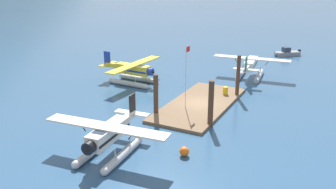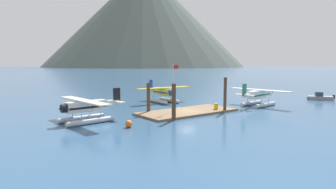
{
  "view_description": "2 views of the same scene",
  "coord_description": "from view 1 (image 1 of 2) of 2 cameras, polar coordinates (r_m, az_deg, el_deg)",
  "views": [
    {
      "loc": [
        -34.79,
        -13.79,
        14.05
      ],
      "look_at": [
        -1.94,
        2.95,
        1.41
      ],
      "focal_mm": 38.75,
      "sensor_mm": 36.0,
      "label": 1
    },
    {
      "loc": [
        -26.29,
        -30.48,
        6.96
      ],
      "look_at": [
        -2.16,
        1.69,
        2.59
      ],
      "focal_mm": 30.92,
      "sensor_mm": 36.0,
      "label": 2
    }
  ],
  "objects": [
    {
      "name": "ground_plane",
      "position": [
        39.97,
        5.04,
        -1.73
      ],
      "size": [
        1200.0,
        1200.0,
        0.0
      ],
      "primitive_type": "plane",
      "color": "#2D5175"
    },
    {
      "name": "boat_grey_open_se",
      "position": [
        66.55,
        18.18,
        6.22
      ],
      "size": [
        3.85,
        4.18,
        1.5
      ],
      "color": "gray",
      "rests_on": "ground"
    },
    {
      "name": "dock_platform",
      "position": [
        39.92,
        5.05,
        -1.53
      ],
      "size": [
        14.25,
        6.19,
        0.3
      ],
      "primitive_type": "cube",
      "color": "brown",
      "rests_on": "ground"
    },
    {
      "name": "flagpole",
      "position": [
        37.5,
        2.89,
        3.93
      ],
      "size": [
        0.95,
        0.1,
        6.59
      ],
      "color": "silver",
      "rests_on": "dock_platform"
    },
    {
      "name": "mooring_buoy",
      "position": [
        29.23,
        2.59,
        -8.94
      ],
      "size": [
        0.79,
        0.79,
        0.79
      ],
      "primitive_type": "sphere",
      "color": "orange",
      "rests_on": "ground"
    },
    {
      "name": "seaplane_cream_port_fwd",
      "position": [
        29.15,
        -9.36,
        -6.68
      ],
      "size": [
        7.97,
        10.48,
        3.84
      ],
      "color": "#B7BABF",
      "rests_on": "ground"
    },
    {
      "name": "piling_near_right",
      "position": [
        42.53,
        10.96,
        2.8
      ],
      "size": [
        0.44,
        0.44,
        4.98
      ],
      "primitive_type": "cylinder",
      "color": "#4C3323",
      "rests_on": "ground"
    },
    {
      "name": "seaplane_white_stbd_aft",
      "position": [
        51.27,
        12.87,
        4.37
      ],
      "size": [
        7.96,
        10.49,
        3.84
      ],
      "color": "#B7BABF",
      "rests_on": "ground"
    },
    {
      "name": "piling_near_left",
      "position": [
        34.0,
        6.75,
        -1.5
      ],
      "size": [
        0.52,
        0.52,
        4.51
      ],
      "primitive_type": "cylinder",
      "color": "#4C3323",
      "rests_on": "ground"
    },
    {
      "name": "piling_far_left",
      "position": [
        36.53,
        -1.92,
        -0.11
      ],
      "size": [
        0.49,
        0.49,
        4.29
      ],
      "primitive_type": "cylinder",
      "color": "#4C3323",
      "rests_on": "ground"
    },
    {
      "name": "seaplane_yellow_bow_right",
      "position": [
        47.34,
        -5.5,
        3.56
      ],
      "size": [
        10.45,
        7.98,
        3.84
      ],
      "color": "#B7BABF",
      "rests_on": "ground"
    },
    {
      "name": "fuel_drum",
      "position": [
        42.95,
        9.01,
        0.63
      ],
      "size": [
        0.62,
        0.62,
        0.88
      ],
      "color": "gold",
      "rests_on": "dock_platform"
    }
  ]
}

